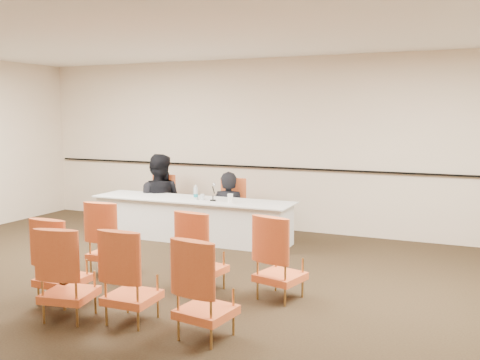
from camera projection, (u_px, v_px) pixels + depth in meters
name	position (u px, v px, depth m)	size (l,w,h in m)	color
floor	(168.00, 302.00, 5.81)	(10.00, 10.00, 0.00)	black
ceiling	(163.00, 19.00, 5.44)	(10.00, 10.00, 0.00)	white
wall_back	(287.00, 145.00, 9.26)	(10.00, 0.04, 3.00)	beige
wall_rail	(286.00, 168.00, 9.27)	(9.80, 0.04, 0.03)	black
panel_table	(192.00, 219.00, 8.67)	(3.37, 0.79, 0.67)	silver
panelist_main	(229.00, 219.00, 8.99)	(0.59, 0.39, 1.62)	black
panelist_main_chair	(229.00, 207.00, 8.96)	(0.50, 0.50, 0.95)	#D14825
panelist_second	(159.00, 205.00, 9.50)	(0.89, 0.69, 1.82)	black
panelist_second_chair	(158.00, 202.00, 9.49)	(0.50, 0.50, 0.95)	#D14825
papers	(206.00, 201.00, 8.41)	(0.30, 0.22, 0.00)	white
microphone	(213.00, 193.00, 8.38)	(0.10, 0.19, 0.27)	black
water_bottle	(196.00, 192.00, 8.53)	(0.07, 0.07, 0.23)	teal
drinking_glass	(202.00, 197.00, 8.47)	(0.06, 0.06, 0.10)	silver
coffee_cup	(230.00, 198.00, 8.23)	(0.09, 0.09, 0.14)	white
aud_chair_front_left	(110.00, 237.00, 6.82)	(0.50, 0.50, 0.95)	#D14825
aud_chair_front_mid	(202.00, 251.00, 6.14)	(0.50, 0.50, 0.95)	#D14825
aud_chair_front_right	(280.00, 257.00, 5.88)	(0.50, 0.50, 0.95)	#D14825
aud_chair_back_left	(62.00, 259.00, 5.77)	(0.50, 0.50, 0.95)	#D14825
aud_chair_back_mid	(132.00, 275.00, 5.22)	(0.50, 0.50, 0.95)	#D14825
aud_chair_back_right	(206.00, 288.00, 4.83)	(0.50, 0.50, 0.95)	#D14825
aud_chair_extra	(69.00, 272.00, 5.30)	(0.50, 0.50, 0.95)	#D14825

